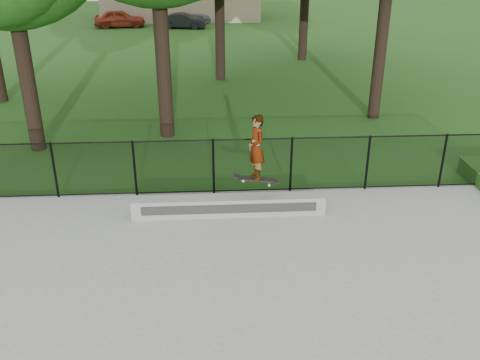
{
  "coord_description": "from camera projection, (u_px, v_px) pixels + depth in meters",
  "views": [
    {
      "loc": [
        -0.07,
        -6.64,
        6.25
      ],
      "look_at": [
        0.58,
        4.2,
        1.2
      ],
      "focal_mm": 40.0,
      "sensor_mm": 36.0,
      "label": 1
    }
  ],
  "objects": [
    {
      "name": "car_b",
      "position": [
        183.0,
        21.0,
        37.94
      ],
      "size": [
        3.02,
        1.57,
        1.05
      ],
      "primitive_type": "imported",
      "rotation": [
        0.0,
        0.0,
        1.4
      ],
      "color": "black",
      "rests_on": "ground"
    },
    {
      "name": "skater_airborne",
      "position": [
        256.0,
        149.0,
        12.01
      ],
      "size": [
        0.84,
        0.64,
        1.66
      ],
      "color": "black",
      "rests_on": "ground"
    },
    {
      "name": "grind_ledge",
      "position": [
        229.0,
        206.0,
        12.8
      ],
      "size": [
        4.61,
        0.4,
        0.46
      ],
      "primitive_type": "cube",
      "color": "#9C9B97",
      "rests_on": "concrete_slab"
    },
    {
      "name": "ground",
      "position": [
        220.0,
        357.0,
        8.65
      ],
      "size": [
        100.0,
        100.0,
        0.0
      ],
      "primitive_type": "plane",
      "color": "#295718",
      "rests_on": "ground"
    },
    {
      "name": "concrete_slab",
      "position": [
        220.0,
        356.0,
        8.63
      ],
      "size": [
        14.0,
        12.0,
        0.06
      ],
      "primitive_type": "cube",
      "color": "gray",
      "rests_on": "ground"
    },
    {
      "name": "car_c",
      "position": [
        188.0,
        14.0,
        40.76
      ],
      "size": [
        3.89,
        2.6,
        1.13
      ],
      "primitive_type": "imported",
      "rotation": [
        0.0,
        0.0,
        1.26
      ],
      "color": "gray",
      "rests_on": "ground"
    },
    {
      "name": "chainlink_fence",
      "position": [
        213.0,
        166.0,
        13.64
      ],
      "size": [
        16.06,
        0.06,
        1.5
      ],
      "color": "black",
      "rests_on": "concrete_slab"
    },
    {
      "name": "car_a",
      "position": [
        120.0,
        19.0,
        38.29
      ],
      "size": [
        3.69,
        1.8,
        1.22
      ],
      "primitive_type": "imported",
      "rotation": [
        0.0,
        0.0,
        1.68
      ],
      "color": "#9F331D",
      "rests_on": "ground"
    }
  ]
}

